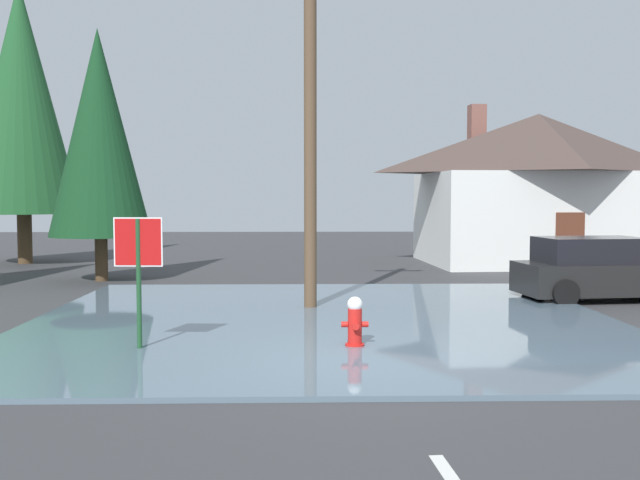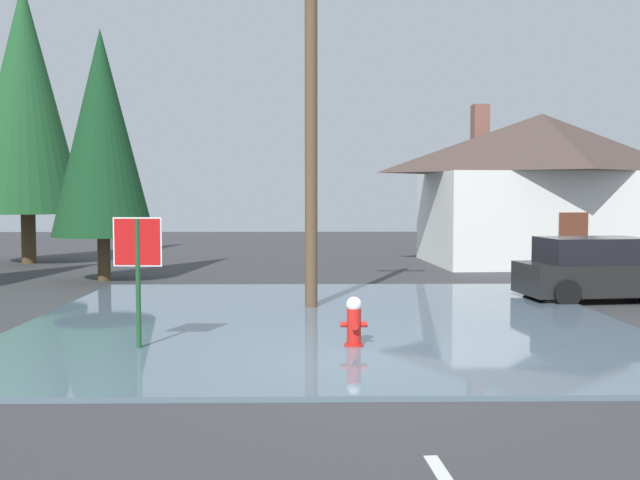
{
  "view_description": "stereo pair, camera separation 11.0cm",
  "coord_description": "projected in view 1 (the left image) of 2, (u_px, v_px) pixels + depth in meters",
  "views": [
    {
      "loc": [
        -0.97,
        -10.73,
        2.57
      ],
      "look_at": [
        -0.64,
        2.94,
        1.72
      ],
      "focal_mm": 40.19,
      "sensor_mm": 36.0,
      "label": 1
    },
    {
      "loc": [
        -0.86,
        -10.73,
        2.57
      ],
      "look_at": [
        -0.64,
        2.94,
        1.72
      ],
      "focal_mm": 40.19,
      "sensor_mm": 36.0,
      "label": 2
    }
  ],
  "objects": [
    {
      "name": "fire_hydrant",
      "position": [
        355.0,
        324.0,
        11.88
      ],
      "size": [
        0.45,
        0.39,
        0.89
      ],
      "color": "red",
      "rests_on": "ground"
    },
    {
      "name": "stop_sign_near",
      "position": [
        138.0,
        256.0,
        11.61
      ],
      "size": [
        0.8,
        0.08,
        2.22
      ],
      "color": "#1E4C28",
      "rests_on": "ground"
    },
    {
      "name": "lane_stop_bar",
      "position": [
        439.0,
        381.0,
        9.88
      ],
      "size": [
        3.56,
        0.58,
        0.01
      ],
      "primitive_type": "cube",
      "rotation": [
        0.0,
        0.0,
        0.08
      ],
      "color": "silver",
      "rests_on": "ground"
    },
    {
      "name": "house",
      "position": [
        537.0,
        186.0,
        27.01
      ],
      "size": [
        9.23,
        6.79,
        6.08
      ],
      "color": "silver",
      "rests_on": "ground"
    },
    {
      "name": "utility_pole",
      "position": [
        310.0,
        107.0,
        15.77
      ],
      "size": [
        1.6,
        0.28,
        8.68
      ],
      "color": "brown",
      "rests_on": "ground"
    },
    {
      "name": "pine_tree_mid_left",
      "position": [
        21.0,
        98.0,
        26.7
      ],
      "size": [
        4.22,
        4.22,
        10.54
      ],
      "color": "#4C3823",
      "rests_on": "ground"
    },
    {
      "name": "ground_plane",
      "position": [
        367.0,
        368.0,
        10.89
      ],
      "size": [
        80.0,
        80.0,
        0.1
      ],
      "primitive_type": "cube",
      "color": "#38383A"
    },
    {
      "name": "pine_tree_tall_left",
      "position": [
        99.0,
        133.0,
        21.28
      ],
      "size": [
        3.01,
        3.01,
        7.52
      ],
      "color": "#4C3823",
      "rests_on": "ground"
    },
    {
      "name": "flood_puddle",
      "position": [
        324.0,
        320.0,
        14.51
      ],
      "size": [
        11.78,
        11.28,
        0.08
      ],
      "primitive_type": "cube",
      "color": "slate",
      "rests_on": "ground"
    },
    {
      "name": "parked_car",
      "position": [
        599.0,
        270.0,
        17.52
      ],
      "size": [
        4.23,
        2.29,
        1.55
      ],
      "color": "black",
      "rests_on": "ground"
    }
  ]
}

